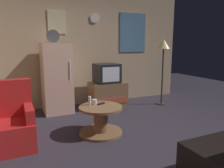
# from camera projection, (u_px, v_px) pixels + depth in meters

# --- Properties ---
(ground_plane) EXTENTS (12.00, 12.00, 0.00)m
(ground_plane) POSITION_uv_depth(u_px,v_px,m) (138.00, 141.00, 3.35)
(ground_plane) COLOR #2D2833
(wall_with_art) EXTENTS (5.20, 0.12, 2.73)m
(wall_with_art) POSITION_uv_depth(u_px,v_px,m) (87.00, 49.00, 5.29)
(wall_with_art) COLOR tan
(wall_with_art) RESTS_ON ground_plane
(fridge) EXTENTS (0.60, 0.62, 1.77)m
(fridge) POSITION_uv_depth(u_px,v_px,m) (57.00, 78.00, 4.66)
(fridge) COLOR beige
(fridge) RESTS_ON ground_plane
(tv_stand) EXTENTS (0.84, 0.53, 0.59)m
(tv_stand) POSITION_uv_depth(u_px,v_px,m) (108.00, 95.00, 5.12)
(tv_stand) COLOR brown
(tv_stand) RESTS_ON ground_plane
(crt_tv) EXTENTS (0.54, 0.51, 0.44)m
(crt_tv) POSITION_uv_depth(u_px,v_px,m) (107.00, 73.00, 5.02)
(crt_tv) COLOR black
(crt_tv) RESTS_ON tv_stand
(standing_lamp) EXTENTS (0.32, 0.32, 1.59)m
(standing_lamp) POSITION_uv_depth(u_px,v_px,m) (164.00, 49.00, 5.16)
(standing_lamp) COLOR #332D28
(standing_lamp) RESTS_ON ground_plane
(coffee_table) EXTENTS (0.72, 0.72, 0.47)m
(coffee_table) POSITION_uv_depth(u_px,v_px,m) (101.00, 120.00, 3.60)
(coffee_table) COLOR brown
(coffee_table) RESTS_ON ground_plane
(wine_glass) EXTENTS (0.05, 0.05, 0.15)m
(wine_glass) POSITION_uv_depth(u_px,v_px,m) (90.00, 101.00, 3.62)
(wine_glass) COLOR silver
(wine_glass) RESTS_ON coffee_table
(mug_ceramic_white) EXTENTS (0.08, 0.08, 0.09)m
(mug_ceramic_white) POSITION_uv_depth(u_px,v_px,m) (95.00, 102.00, 3.66)
(mug_ceramic_white) COLOR silver
(mug_ceramic_white) RESTS_ON coffee_table
(remote_control) EXTENTS (0.16, 0.10, 0.02)m
(remote_control) POSITION_uv_depth(u_px,v_px,m) (101.00, 104.00, 3.68)
(remote_control) COLOR black
(remote_control) RESTS_ON coffee_table
(armchair) EXTENTS (0.68, 0.68, 0.96)m
(armchair) POSITION_uv_depth(u_px,v_px,m) (9.00, 124.00, 3.11)
(armchair) COLOR red
(armchair) RESTS_ON ground_plane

